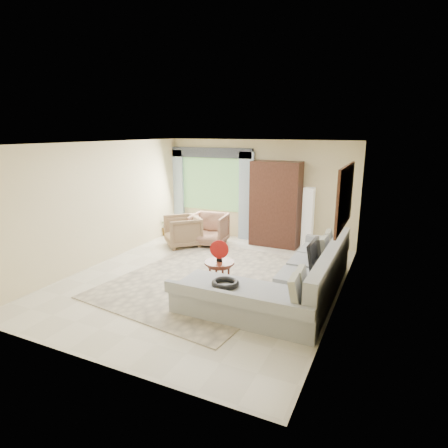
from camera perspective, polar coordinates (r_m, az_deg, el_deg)
The scene contains 17 objects.
ground at distance 7.42m, azimuth -2.93°, elevation -8.29°, with size 6.00×6.00×0.00m, color silver.
area_rug at distance 7.42m, azimuth -2.43°, elevation -8.18°, with size 3.00×4.00×0.02m, color beige.
sectional_sofa at distance 6.55m, azimuth 10.36°, elevation -8.94°, with size 2.30×3.46×0.90m.
tv_screen at distance 6.73m, azimuth 13.64°, elevation -4.54°, with size 0.06×0.74×0.48m, color black.
garden_hose at distance 5.80m, azimuth 0.20°, elevation -9.03°, with size 0.43×0.43×0.09m, color black.
coffee_table at distance 6.81m, azimuth -0.71°, elevation -7.78°, with size 0.54×0.54×0.54m.
red_disc at distance 6.65m, azimuth -0.72°, elevation -3.89°, with size 0.34×0.34×0.03m, color #9E120F.
armchair_left at distance 9.38m, azimuth -6.30°, elevation -1.08°, with size 0.81×0.84×0.76m, color olive.
armchair_right at distance 9.41m, azimuth -2.32°, elevation -0.85°, with size 0.85×0.87×0.80m, color #9B6954.
potted_plant at distance 10.46m, azimuth -8.70°, elevation -0.20°, with size 0.48×0.42×0.53m, color #999999.
armoire at distance 9.34m, azimuth 7.88°, elevation 3.02°, with size 1.20×0.55×2.10m, color black.
floor_lamp at distance 9.26m, azimuth 12.66°, elevation 0.81°, with size 0.24×0.24×1.50m, color silver.
window at distance 10.21m, azimuth -1.90°, elevation 6.09°, with size 1.80×0.04×1.40m, color #669E59.
curtain_left at distance 10.69m, azimuth -7.15°, elevation 4.99°, with size 0.40×0.08×2.30m, color #9EB7CC.
curtain_right at distance 9.74m, azimuth 3.40°, elevation 4.19°, with size 0.40×0.08×2.30m, color #9EB7CC.
valance at distance 10.07m, azimuth -2.12°, elevation 10.83°, with size 2.40×0.12×0.26m, color #1E232D.
wall_mirror at distance 6.53m, azimuth 17.92°, elevation 3.95°, with size 0.05×1.70×1.05m.
Camera 1 is at (3.25, -6.04, 2.82)m, focal length 30.00 mm.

